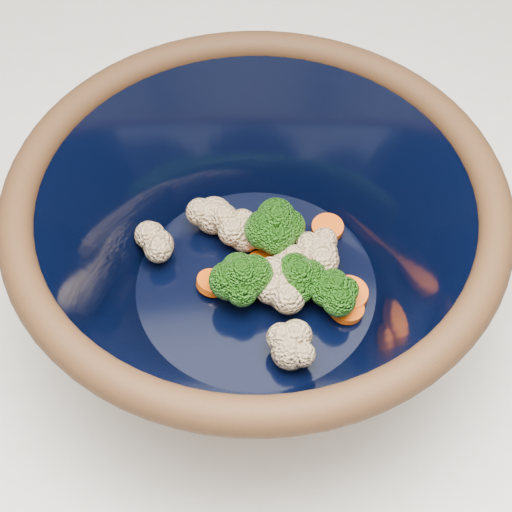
# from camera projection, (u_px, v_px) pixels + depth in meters

# --- Properties ---
(mixing_bowl) EXTENTS (0.45, 0.45, 0.16)m
(mixing_bowl) POSITION_uv_depth(u_px,v_px,m) (256.00, 244.00, 0.55)
(mixing_bowl) COLOR black
(mixing_bowl) RESTS_ON counter
(vegetable_pile) EXTENTS (0.18, 0.17, 0.05)m
(vegetable_pile) POSITION_uv_depth(u_px,v_px,m) (277.00, 265.00, 0.57)
(vegetable_pile) COLOR #608442
(vegetable_pile) RESTS_ON mixing_bowl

